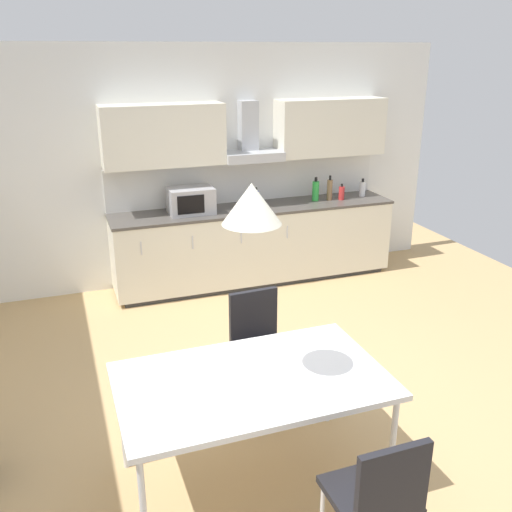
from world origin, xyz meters
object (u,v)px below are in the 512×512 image
object	(u,v)px
dining_table	(252,385)
chair_near_right	(379,493)
bottle_green	(316,191)
bottle_brown	(330,190)
microwave	(191,200)
bottle_white	(362,189)
pendant_lamp	(252,204)
bottle_blue	(256,199)
chair_far_right	(258,337)
bottle_red	(342,193)

from	to	relation	value
dining_table	chair_near_right	bearing A→B (deg)	-67.34
bottle_green	chair_near_right	distance (m)	4.32
bottle_brown	chair_near_right	distance (m)	4.36
microwave	bottle_white	distance (m)	2.12
dining_table	pendant_lamp	xyz separation A→B (m)	(0.00, 0.00, 1.10)
bottle_blue	bottle_green	bearing A→B (deg)	2.51
dining_table	pendant_lamp	distance (m)	1.10
microwave	bottle_brown	xyz separation A→B (m)	(1.66, 0.00, -0.02)
bottle_white	microwave	bearing A→B (deg)	-179.14
bottle_blue	pendant_lamp	distance (m)	3.43
bottle_brown	pendant_lamp	xyz separation A→B (m)	(-2.07, -3.13, 0.80)
bottle_white	pendant_lamp	world-z (taller)	pendant_lamp
chair_far_right	bottle_green	bearing A→B (deg)	56.05
dining_table	chair_far_right	bearing A→B (deg)	67.61
chair_far_right	pendant_lamp	size ratio (longest dim) A/B	2.72
bottle_brown	chair_far_right	world-z (taller)	bottle_brown
bottle_red	bottle_brown	xyz separation A→B (m)	(-0.14, 0.03, 0.04)
microwave	pendant_lamp	distance (m)	3.24
bottle_red	bottle_blue	size ratio (longest dim) A/B	0.85
microwave	dining_table	xyz separation A→B (m)	(-0.40, -3.12, -0.32)
bottle_red	bottle_blue	world-z (taller)	bottle_blue
bottle_red	bottle_white	world-z (taller)	bottle_white
bottle_blue	bottle_brown	bearing A→B (deg)	0.38
bottle_red	bottle_white	xyz separation A→B (m)	(0.31, 0.06, 0.01)
bottle_red	chair_far_right	distance (m)	2.95
dining_table	chair_near_right	world-z (taller)	chair_near_right
bottle_blue	chair_far_right	distance (m)	2.45
bottle_red	chair_near_right	distance (m)	4.38
bottle_red	bottle_blue	bearing A→B (deg)	178.49
bottle_brown	bottle_green	size ratio (longest dim) A/B	1.05
bottle_red	dining_table	world-z (taller)	bottle_red
bottle_brown	bottle_blue	bearing A→B (deg)	-179.62
bottle_blue	chair_near_right	world-z (taller)	bottle_blue
bottle_blue	chair_far_right	world-z (taller)	bottle_blue
bottle_brown	pendant_lamp	world-z (taller)	pendant_lamp
chair_near_right	pendant_lamp	size ratio (longest dim) A/B	2.72
microwave	bottle_brown	world-z (taller)	bottle_brown
dining_table	chair_far_right	world-z (taller)	chair_far_right
chair_far_right	dining_table	bearing A→B (deg)	-112.39
bottle_blue	pendant_lamp	world-z (taller)	pendant_lamp
bottle_brown	chair_near_right	xyz separation A→B (m)	(-1.71, -3.97, -0.48)
bottle_red	dining_table	xyz separation A→B (m)	(-2.21, -3.09, -0.26)
microwave	bottle_green	xyz separation A→B (m)	(1.50, 0.03, -0.02)
bottle_green	chair_near_right	xyz separation A→B (m)	(-1.55, -4.00, -0.47)
bottle_green	dining_table	size ratio (longest dim) A/B	0.18
microwave	dining_table	size ratio (longest dim) A/B	0.31
chair_far_right	bottle_brown	bearing A→B (deg)	52.94
bottle_brown	bottle_white	distance (m)	0.46
bottle_blue	chair_far_right	size ratio (longest dim) A/B	0.26
dining_table	pendant_lamp	world-z (taller)	pendant_lamp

